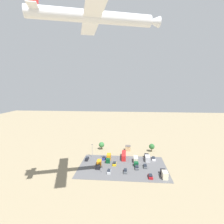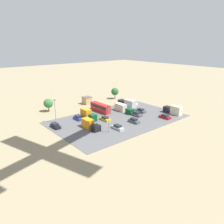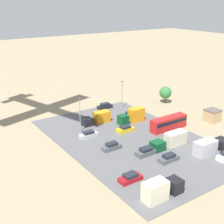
% 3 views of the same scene
% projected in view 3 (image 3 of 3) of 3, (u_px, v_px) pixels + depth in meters
% --- Properties ---
extents(ground_plane, '(400.00, 400.00, 0.00)m').
position_uv_depth(ground_plane, '(160.00, 131.00, 76.88)').
color(ground_plane, gray).
extents(parking_lot_surface, '(47.54, 29.82, 0.08)m').
position_uv_depth(parking_lot_surface, '(130.00, 140.00, 71.94)').
color(parking_lot_surface, '#565659').
rests_on(parking_lot_surface, ground).
extents(shed_building, '(3.58, 3.81, 3.31)m').
position_uv_depth(shed_building, '(212.00, 116.00, 82.21)').
color(shed_building, tan).
rests_on(shed_building, ground).
extents(bus, '(2.46, 10.24, 3.24)m').
position_uv_depth(bus, '(169.00, 123.00, 77.09)').
color(bus, red).
rests_on(bus, ground).
extents(parked_car_0, '(1.76, 4.50, 1.47)m').
position_uv_depth(parked_car_0, '(89.00, 134.00, 73.19)').
color(parked_car_0, '#ADB2B7').
rests_on(parked_car_0, ground).
extents(parked_car_1, '(1.72, 4.57, 1.66)m').
position_uv_depth(parked_car_1, '(105.00, 106.00, 92.06)').
color(parked_car_1, black).
rests_on(parked_car_1, ground).
extents(parked_car_2, '(1.72, 4.36, 1.61)m').
position_uv_depth(parked_car_2, '(112.00, 146.00, 67.13)').
color(parked_car_2, '#4C5156').
rests_on(parked_car_2, ground).
extents(parked_car_3, '(1.95, 4.51, 1.64)m').
position_uv_depth(parked_car_3, '(146.00, 152.00, 64.84)').
color(parked_car_3, '#4C5156').
rests_on(parked_car_3, ground).
extents(parked_car_4, '(1.99, 4.35, 1.45)m').
position_uv_depth(parked_car_4, '(130.00, 178.00, 55.59)').
color(parked_car_4, maroon).
rests_on(parked_car_4, ground).
extents(parked_car_5, '(1.80, 4.49, 1.50)m').
position_uv_depth(parked_car_5, '(169.00, 158.00, 62.36)').
color(parked_car_5, '#4C5156').
rests_on(parked_car_5, ground).
extents(parked_car_7, '(1.93, 4.18, 1.59)m').
position_uv_depth(parked_car_7, '(131.00, 115.00, 85.40)').
color(parked_car_7, navy).
rests_on(parked_car_7, ground).
extents(parked_car_8, '(1.98, 4.37, 1.43)m').
position_uv_depth(parked_car_8, '(125.00, 129.00, 76.35)').
color(parked_car_8, gold).
rests_on(parked_car_8, ground).
extents(parked_truck_0, '(2.30, 7.49, 3.52)m').
position_uv_depth(parked_truck_0, '(133.00, 116.00, 81.79)').
color(parked_truck_0, '#0C4723').
rests_on(parked_truck_0, ground).
extents(parked_truck_1, '(2.39, 9.26, 2.91)m').
position_uv_depth(parked_truck_1, '(171.00, 140.00, 68.57)').
color(parked_truck_1, '#0C4723').
rests_on(parked_truck_1, ground).
extents(parked_truck_2, '(2.46, 7.47, 3.39)m').
position_uv_depth(parked_truck_2, '(161.00, 190.00, 50.56)').
color(parked_truck_2, black).
rests_on(parked_truck_2, ground).
extents(parked_truck_3, '(2.43, 7.67, 2.84)m').
position_uv_depth(parked_truck_3, '(98.00, 118.00, 81.23)').
color(parked_truck_3, black).
rests_on(parked_truck_3, ground).
extents(parked_truck_4, '(2.59, 9.18, 3.03)m').
position_uv_depth(parked_truck_4, '(210.00, 146.00, 65.57)').
color(parked_truck_4, black).
rests_on(parked_truck_4, ground).
extents(tree_near_shed, '(3.76, 3.76, 5.27)m').
position_uv_depth(tree_near_shed, '(165.00, 93.00, 96.06)').
color(tree_near_shed, brown).
rests_on(tree_near_shed, ground).
extents(light_pole_lot_centre, '(0.90, 0.28, 8.18)m').
position_uv_depth(light_pole_lot_centre, '(122.00, 93.00, 91.20)').
color(light_pole_lot_centre, gray).
rests_on(light_pole_lot_centre, ground).
extents(light_pole_lot_edge, '(0.90, 0.28, 8.59)m').
position_uv_depth(light_pole_lot_edge, '(80.00, 114.00, 74.60)').
color(light_pole_lot_edge, gray).
rests_on(light_pole_lot_edge, ground).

